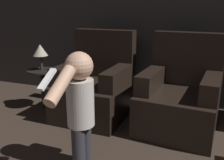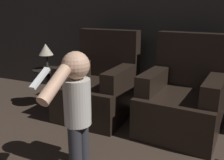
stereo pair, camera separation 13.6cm
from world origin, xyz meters
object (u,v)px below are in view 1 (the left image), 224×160
(armchair_right, at_px, (180,97))
(lamp, at_px, (40,51))
(person_toddler, at_px, (80,103))
(armchair_left, at_px, (96,87))

(armchair_right, xyz_separation_m, lamp, (-1.69, -0.06, 0.41))
(armchair_right, height_order, person_toddler, armchair_right)
(person_toddler, distance_m, lamp, 1.44)
(armchair_right, relative_size, person_toddler, 1.05)
(lamp, bearing_deg, armchair_left, 5.11)
(armchair_left, height_order, armchair_right, same)
(armchair_left, relative_size, lamp, 3.11)
(armchair_right, relative_size, lamp, 3.11)
(armchair_right, bearing_deg, lamp, -172.71)
(person_toddler, bearing_deg, lamp, 46.53)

